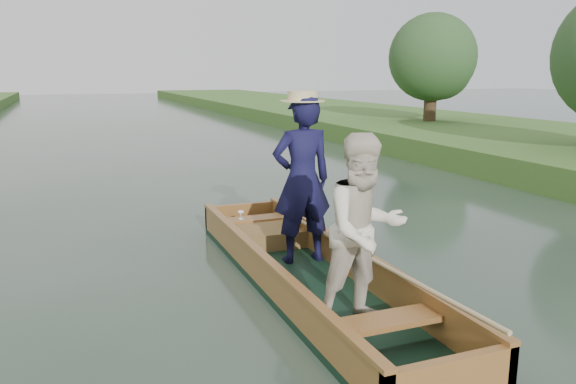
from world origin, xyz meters
name	(u,v)px	position (x,y,z in m)	size (l,w,h in m)	color
ground	(308,287)	(0.00, 0.00, 0.00)	(120.00, 120.00, 0.00)	#283D30
trees_far	(175,59)	(0.09, 7.80, 2.60)	(22.55, 13.00, 4.38)	#47331E
punt	(320,229)	(0.08, -0.12, 0.69)	(1.12, 5.02, 2.08)	black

